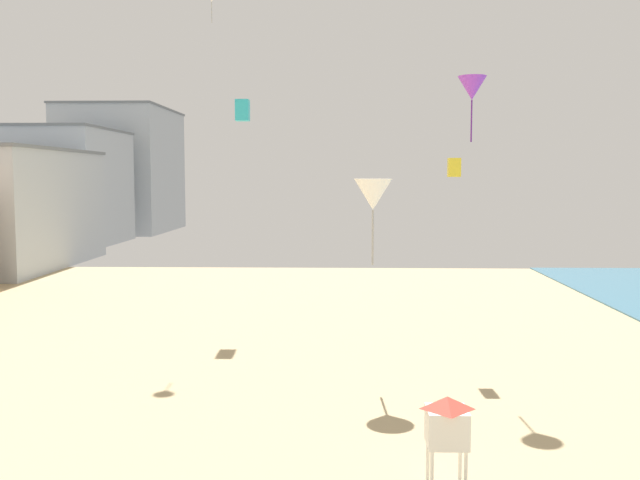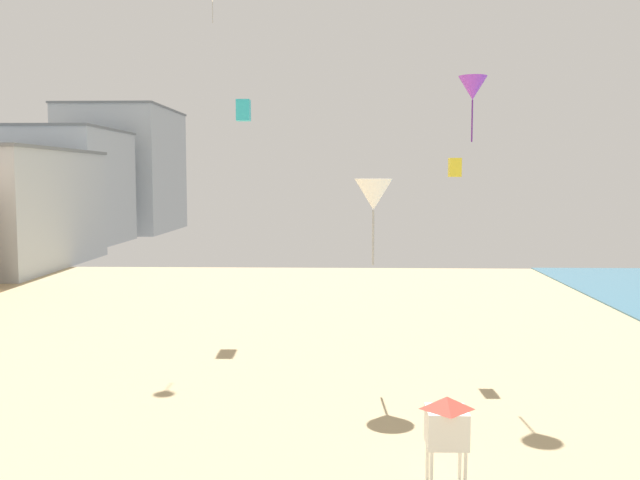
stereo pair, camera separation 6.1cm
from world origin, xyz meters
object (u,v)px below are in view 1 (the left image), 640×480
Objects in this scene: lifeguard_stand at (447,422)px; kite_cyan_box at (243,110)px; kite_yellow_box at (454,167)px; kite_purple_delta at (472,88)px; kite_white_delta at (373,195)px.

lifeguard_stand is 28.24m from kite_cyan_box.
kite_yellow_box is (2.57, 15.79, 7.09)m from lifeguard_stand.
kite_purple_delta reaches higher than lifeguard_stand.
kite_white_delta is at bearing -60.23° from kite_cyan_box.
kite_white_delta is at bearing -134.87° from kite_yellow_box.
kite_cyan_box is 0.34× the size of kite_white_delta.
kite_cyan_box reaches higher than kite_purple_delta.
lifeguard_stand is at bearing -82.56° from kite_white_delta.
kite_purple_delta is at bearing -74.51° from kite_yellow_box.
kite_yellow_box reaches higher than kite_white_delta.
kite_cyan_box reaches higher than kite_yellow_box.
kite_yellow_box is (4.09, 4.11, 1.21)m from kite_white_delta.
kite_purple_delta is at bearing 59.81° from lifeguard_stand.
kite_purple_delta reaches higher than kite_white_delta.
lifeguard_stand is 13.16m from kite_white_delta.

